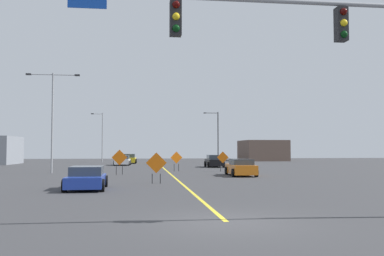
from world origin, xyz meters
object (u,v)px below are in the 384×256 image
street_lamp_mid_left (101,135)px  street_lamp_far_right (217,134)px  car_orange_approaching (241,168)px  construction_sign_right_lane (156,164)px  construction_sign_left_lane (176,159)px  car_white_distant (123,160)px  car_blue_mid (87,178)px  car_black_far (214,161)px  car_yellow_passing (129,159)px  construction_sign_median_far (223,159)px  construction_sign_median_near (119,159)px  street_lamp_near_left (52,113)px  traffic_signal_assembly (337,42)px

street_lamp_mid_left → street_lamp_far_right: bearing=-5.0°
street_lamp_far_right → car_orange_approaching: size_ratio=1.73×
street_lamp_mid_left → car_orange_approaching: 38.27m
construction_sign_right_lane → car_orange_approaching: bearing=44.1°
construction_sign_left_lane → car_white_distant: construction_sign_left_lane is taller
car_blue_mid → car_black_far: (11.29, 25.40, 0.10)m
car_orange_approaching → car_yellow_passing: bearing=108.0°
car_blue_mid → car_orange_approaching: size_ratio=0.83×
construction_sign_median_far → car_black_far: (0.81, 9.20, -0.52)m
construction_sign_right_lane → car_orange_approaching: construction_sign_right_lane is taller
construction_sign_left_lane → construction_sign_right_lane: construction_sign_right_lane is taller
construction_sign_median_far → construction_sign_right_lane: construction_sign_right_lane is taller
construction_sign_left_lane → car_orange_approaching: bearing=-57.9°
car_blue_mid → car_white_distant: bearing=89.2°
construction_sign_median_near → car_blue_mid: (-1.08, -12.46, -0.73)m
street_lamp_far_right → car_yellow_passing: bearing=-162.1°
construction_sign_median_near → car_yellow_passing: (0.10, 26.79, -0.65)m
street_lamp_near_left → construction_sign_left_lane: size_ratio=4.73×
traffic_signal_assembly → construction_sign_median_near: (-7.72, 22.98, -4.11)m
construction_sign_median_far → car_orange_approaching: construction_sign_median_far is taller
construction_sign_right_lane → car_black_far: size_ratio=0.47×
street_lamp_far_right → car_white_distant: street_lamp_far_right is taller
traffic_signal_assembly → street_lamp_far_right: street_lamp_far_right is taller
car_yellow_passing → construction_sign_median_far: bearing=-68.0°
car_black_far → street_lamp_near_left: bearing=-148.3°
construction_sign_median_near → construction_sign_median_far: construction_sign_median_near is taller
street_lamp_near_left → car_blue_mid: (4.93, -15.37, -4.68)m
car_white_distant → car_black_far: bearing=-33.6°
street_lamp_near_left → construction_sign_left_lane: (11.12, 1.77, -4.08)m
construction_sign_median_near → construction_sign_right_lane: 9.61m
construction_sign_left_lane → car_blue_mid: size_ratio=0.48×
construction_sign_left_lane → construction_sign_median_far: bearing=-12.3°
car_orange_approaching → car_yellow_passing: (-9.52, 29.30, 0.02)m
street_lamp_mid_left → construction_sign_left_lane: (9.61, -28.18, -3.16)m
construction_sign_right_lane → car_black_far: bearing=71.3°
construction_sign_right_lane → car_white_distant: size_ratio=0.43×
street_lamp_far_right → construction_sign_median_far: street_lamp_far_right is taller
construction_sign_median_near → construction_sign_right_lane: (2.70, -9.23, -0.12)m
construction_sign_left_lane → construction_sign_median_far: size_ratio=1.00×
construction_sign_right_lane → car_white_distant: 29.54m
street_lamp_far_right → car_black_far: size_ratio=1.98×
car_white_distant → traffic_signal_assembly: bearing=-79.1°
traffic_signal_assembly → construction_sign_right_lane: 15.25m
traffic_signal_assembly → car_white_distant: bearing=100.9°
construction_sign_left_lane → construction_sign_median_far: 4.40m
car_black_far → car_yellow_passing: bearing=126.2°
traffic_signal_assembly → construction_sign_left_lane: size_ratio=8.29×
traffic_signal_assembly → car_orange_approaching: 21.11m
traffic_signal_assembly → car_black_far: size_ratio=3.82×
street_lamp_mid_left → car_orange_approaching: (14.12, -35.37, -3.70)m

